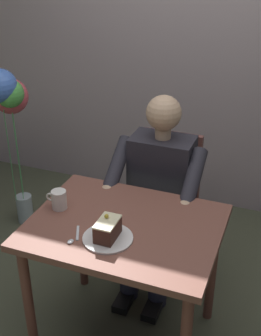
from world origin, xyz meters
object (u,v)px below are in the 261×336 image
object	(u,v)px
dining_table	(125,241)
coffee_cup	(59,199)
seated_person	(157,194)
balloon_display	(9,104)
dessert_spoon	(74,238)
chair	(165,198)
cake_slice	(108,229)

from	to	relation	value
dining_table	coffee_cup	bearing A→B (deg)	-1.82
seated_person	balloon_display	size ratio (longest dim) A/B	0.99
coffee_cup	dessert_spoon	bearing A→B (deg)	132.74
balloon_display	seated_person	bearing A→B (deg)	168.58
coffee_cup	dessert_spoon	size ratio (longest dim) A/B	0.79
seated_person	chair	bearing A→B (deg)	-90.00
dessert_spoon	chair	bearing A→B (deg)	-101.21
balloon_display	chair	bearing A→B (deg)	177.34
cake_slice	balloon_display	world-z (taller)	balloon_display
cake_slice	coffee_cup	bearing A→B (deg)	-24.32
cake_slice	dessert_spoon	distance (m)	0.16
seated_person	dessert_spoon	distance (m)	0.73
chair	coffee_cup	distance (m)	0.82
dining_table	seated_person	distance (m)	0.51
chair	coffee_cup	size ratio (longest dim) A/B	8.05
dessert_spoon	dining_table	bearing A→B (deg)	-132.56
seated_person	balloon_display	distance (m)	1.20
cake_slice	chair	bearing A→B (deg)	-91.87
dining_table	chair	xyz separation A→B (m)	(0.00, -0.68, -0.15)
coffee_cup	cake_slice	bearing A→B (deg)	155.68
seated_person	cake_slice	bearing A→B (deg)	87.63
dining_table	dessert_spoon	world-z (taller)	dessert_spoon
seated_person	coffee_cup	world-z (taller)	seated_person
dining_table	dessert_spoon	bearing A→B (deg)	47.44
dining_table	coffee_cup	xyz separation A→B (m)	(0.36, -0.01, 0.16)
chair	cake_slice	size ratio (longest dim) A/B	6.43
chair	seated_person	size ratio (longest dim) A/B	0.75
dining_table	dessert_spoon	xyz separation A→B (m)	(0.17, 0.19, 0.11)
coffee_cup	balloon_display	xyz separation A→B (m)	(0.77, -0.73, 0.16)
seated_person	dessert_spoon	world-z (taller)	seated_person
chair	dining_table	bearing A→B (deg)	90.00
seated_person	dessert_spoon	xyz separation A→B (m)	(0.17, 0.70, 0.13)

